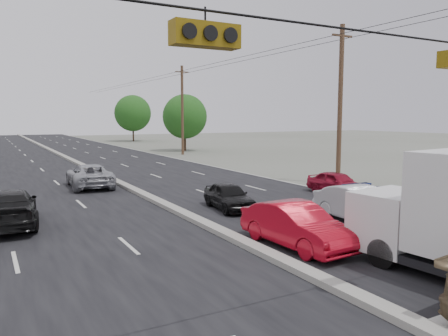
% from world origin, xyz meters
% --- Properties ---
extents(ground, '(200.00, 200.00, 0.00)m').
position_xyz_m(ground, '(0.00, 0.00, 0.00)').
color(ground, '#606356').
rests_on(ground, ground).
extents(road_surface, '(20.00, 160.00, 0.02)m').
position_xyz_m(road_surface, '(0.00, 30.00, 0.00)').
color(road_surface, black).
rests_on(road_surface, ground).
extents(center_median, '(0.50, 160.00, 0.20)m').
position_xyz_m(center_median, '(0.00, 30.00, 0.10)').
color(center_median, gray).
rests_on(center_median, ground).
extents(utility_pole_right_b, '(1.60, 0.30, 10.00)m').
position_xyz_m(utility_pole_right_b, '(12.50, 15.00, 5.11)').
color(utility_pole_right_b, '#422D1E').
rests_on(utility_pole_right_b, ground).
extents(utility_pole_right_c, '(1.60, 0.30, 10.00)m').
position_xyz_m(utility_pole_right_c, '(12.50, 40.00, 5.11)').
color(utility_pole_right_c, '#422D1E').
rests_on(utility_pole_right_c, ground).
extents(tree_right_mid, '(5.60, 5.60, 7.14)m').
position_xyz_m(tree_right_mid, '(15.00, 45.00, 4.34)').
color(tree_right_mid, '#382619').
rests_on(tree_right_mid, ground).
extents(tree_right_far, '(6.40, 6.40, 8.16)m').
position_xyz_m(tree_right_far, '(16.00, 70.00, 4.96)').
color(tree_right_far, '#382619').
rests_on(tree_right_far, ground).
extents(red_sedan, '(1.72, 4.43, 1.44)m').
position_xyz_m(red_sedan, '(1.40, 5.23, 0.72)').
color(red_sedan, '#B60B1D').
rests_on(red_sedan, ground).
extents(queue_car_a, '(1.86, 3.76, 1.23)m').
position_xyz_m(queue_car_a, '(2.37, 11.41, 0.62)').
color(queue_car_a, black).
rests_on(queue_car_a, ground).
extents(queue_car_b, '(1.73, 4.47, 1.45)m').
position_xyz_m(queue_car_b, '(5.78, 6.59, 0.73)').
color(queue_car_b, silver).
rests_on(queue_car_b, ground).
extents(queue_car_d, '(1.96, 4.51, 1.29)m').
position_xyz_m(queue_car_d, '(7.24, 6.28, 0.65)').
color(queue_car_d, navy).
rests_on(queue_car_d, ground).
extents(queue_car_e, '(1.70, 3.77, 1.26)m').
position_xyz_m(queue_car_e, '(9.60, 12.01, 0.63)').
color(queue_car_e, maroon).
rests_on(queue_car_e, ground).
extents(oncoming_near, '(2.37, 5.15, 1.46)m').
position_xyz_m(oncoming_near, '(-6.70, 12.79, 0.73)').
color(oncoming_near, black).
rests_on(oncoming_near, ground).
extents(oncoming_far, '(2.63, 5.22, 1.42)m').
position_xyz_m(oncoming_far, '(-1.89, 21.12, 0.71)').
color(oncoming_far, '#9A9BA1').
rests_on(oncoming_far, ground).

